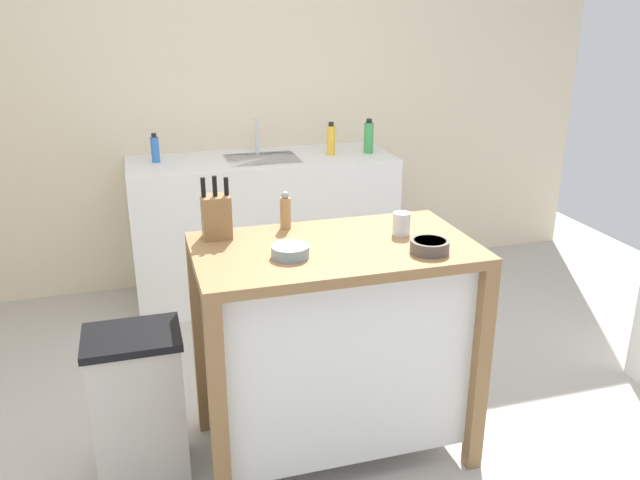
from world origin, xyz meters
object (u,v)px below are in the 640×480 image
object	(u,v)px
knife_block	(216,216)
bowl_ceramic_small	(290,251)
bottle_spray_cleaner	(155,149)
bottle_hand_soap	(369,137)
sink_faucet	(257,136)
bottle_dish_soap	(331,140)
pepper_grinder	(285,211)
kitchen_island	(334,339)
drinking_cup	(402,224)
trash_bin	(139,405)
bowl_ceramic_wide	(430,246)

from	to	relation	value
knife_block	bowl_ceramic_small	distance (m)	0.37
knife_block	bottle_spray_cleaner	world-z (taller)	knife_block
bowl_ceramic_small	bottle_spray_cleaner	size ratio (longest dim) A/B	0.79
bottle_hand_soap	bottle_spray_cleaner	distance (m)	1.31
sink_faucet	bottle_dish_soap	xyz separation A→B (m)	(0.43, -0.18, -0.01)
pepper_grinder	bottle_spray_cleaner	world-z (taller)	pepper_grinder
bottle_dish_soap	kitchen_island	bearing A→B (deg)	-106.71
drinking_cup	sink_faucet	distance (m)	1.76
sink_faucet	bottle_spray_cleaner	xyz separation A→B (m)	(-0.63, -0.08, -0.03)
pepper_grinder	bottle_dish_soap	world-z (taller)	bottle_dish_soap
bottle_spray_cleaner	knife_block	bearing A→B (deg)	-83.82
bottle_spray_cleaner	bowl_ceramic_small	bearing A→B (deg)	-77.72
knife_block	trash_bin	size ratio (longest dim) A/B	0.40
kitchen_island	bottle_hand_soap	xyz separation A→B (m)	(0.73, 1.59, 0.48)
pepper_grinder	bottle_hand_soap	distance (m)	1.60
sink_faucet	bowl_ceramic_wide	bearing A→B (deg)	-82.32
sink_faucet	bottle_dish_soap	distance (m)	0.47
sink_faucet	bottle_hand_soap	xyz separation A→B (m)	(0.68, -0.20, -0.01)
bowl_ceramic_wide	bottle_spray_cleaner	distance (m)	2.08
bowl_ceramic_small	pepper_grinder	distance (m)	0.33
bowl_ceramic_wide	sink_faucet	distance (m)	1.98
kitchen_island	bottle_spray_cleaner	distance (m)	1.86
kitchen_island	knife_block	distance (m)	0.68
bowl_ceramic_wide	kitchen_island	bearing A→B (deg)	151.27
sink_faucet	pepper_grinder	bearing A→B (deg)	-96.74
knife_block	drinking_cup	bearing A→B (deg)	-13.25
bottle_dish_soap	bowl_ceramic_small	bearing A→B (deg)	-111.88
knife_block	sink_faucet	bearing A→B (deg)	73.53
bowl_ceramic_small	bottle_hand_soap	size ratio (longest dim) A/B	0.64
knife_block	sink_faucet	world-z (taller)	knife_block
pepper_grinder	bottle_spray_cleaner	xyz separation A→B (m)	(-0.45, 1.46, -0.02)
drinking_cup	bottle_spray_cleaner	xyz separation A→B (m)	(-0.87, 1.67, 0.01)
trash_bin	sink_faucet	size ratio (longest dim) A/B	2.86
bowl_ceramic_small	trash_bin	bearing A→B (deg)	168.41
bowl_ceramic_wide	bottle_hand_soap	size ratio (longest dim) A/B	0.67
bottle_hand_soap	bottle_spray_cleaner	xyz separation A→B (m)	(-1.31, 0.12, -0.02)
bottle_dish_soap	trash_bin	bearing A→B (deg)	-128.92
kitchen_island	bowl_ceramic_wide	xyz separation A→B (m)	(0.31, -0.17, 0.43)
pepper_grinder	bottle_dish_soap	xyz separation A→B (m)	(0.62, 1.36, -0.00)
drinking_cup	sink_faucet	bearing A→B (deg)	97.90
pepper_grinder	sink_faucet	distance (m)	1.55
pepper_grinder	sink_faucet	size ratio (longest dim) A/B	0.71
bowl_ceramic_small	bottle_dish_soap	size ratio (longest dim) A/B	0.68
knife_block	bottle_spray_cleaner	size ratio (longest dim) A/B	1.43
kitchen_island	drinking_cup	distance (m)	0.54
bottle_dish_soap	bottle_hand_soap	bearing A→B (deg)	-3.88
bowl_ceramic_wide	bottle_hand_soap	xyz separation A→B (m)	(0.41, 1.76, 0.05)
bowl_ceramic_small	drinking_cup	distance (m)	0.50
bowl_ceramic_wide	sink_faucet	bearing A→B (deg)	97.68
drinking_cup	bottle_hand_soap	distance (m)	1.61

